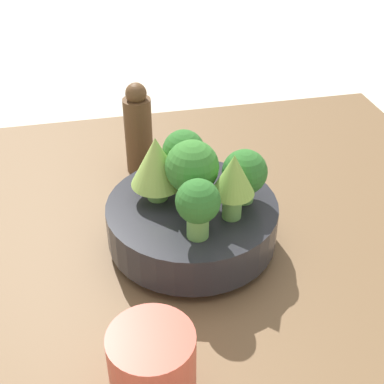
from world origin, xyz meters
The scene contains 11 objects.
ground_plane centered at (0.00, 0.00, 0.00)m, with size 6.00×6.00×0.00m, color beige.
table centered at (0.00, 0.00, 0.02)m, with size 0.89×0.80×0.04m.
bowl centered at (-0.02, -0.01, 0.08)m, with size 0.23×0.23×0.07m.
broccoli_floret_right centered at (0.05, -0.02, 0.15)m, with size 0.06×0.06×0.07m.
broccoli_floret_center centered at (-0.02, -0.01, 0.17)m, with size 0.07×0.07×0.09m.
broccoli_floret_back centered at (-0.02, 0.04, 0.16)m, with size 0.06×0.06×0.08m.
romanesco_piece_far centered at (-0.06, 0.01, 0.16)m, with size 0.07×0.07×0.09m.
romanesco_piece_near centered at (0.02, -0.05, 0.17)m, with size 0.05×0.05×0.09m.
broccoli_floret_front centered at (-0.03, -0.08, 0.16)m, with size 0.05×0.05×0.08m.
cup centered at (-0.11, -0.24, 0.09)m, with size 0.09×0.09×0.09m.
pepper_mill centered at (-0.06, 0.20, 0.11)m, with size 0.05×0.05×0.16m.
Camera 1 is at (-0.14, -0.57, 0.53)m, focal length 50.00 mm.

